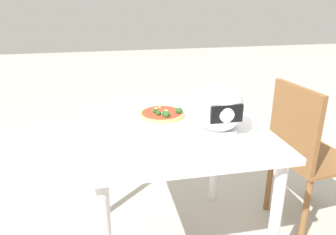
% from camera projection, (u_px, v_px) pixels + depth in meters
% --- Properties ---
extents(dining_table, '(0.85, 0.92, 0.76)m').
position_uv_depth(dining_table, '(174.00, 144.00, 1.67)').
color(dining_table, white).
rests_on(dining_table, ground).
extents(pizza_plate, '(0.29, 0.29, 0.01)m').
position_uv_depth(pizza_plate, '(162.00, 117.00, 1.71)').
color(pizza_plate, white).
rests_on(pizza_plate, dining_table).
extents(pizza, '(0.23, 0.23, 0.05)m').
position_uv_depth(pizza, '(162.00, 114.00, 1.70)').
color(pizza, tan).
rests_on(pizza, pizza_plate).
extents(motorcycle_helmet, '(0.23, 0.23, 0.23)m').
position_uv_depth(motorcycle_helmet, '(218.00, 109.00, 1.51)').
color(motorcycle_helmet, silver).
rests_on(motorcycle_helmet, dining_table).
extents(drinking_glass, '(0.07, 0.07, 0.14)m').
position_uv_depth(drinking_glass, '(212.00, 99.00, 1.79)').
color(drinking_glass, silver).
rests_on(drinking_glass, dining_table).
extents(chair_side, '(0.45, 0.45, 0.90)m').
position_uv_depth(chair_side, '(304.00, 150.00, 1.92)').
color(chair_side, brown).
rests_on(chair_side, ground).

